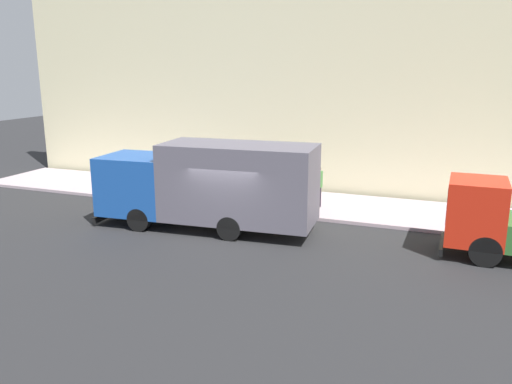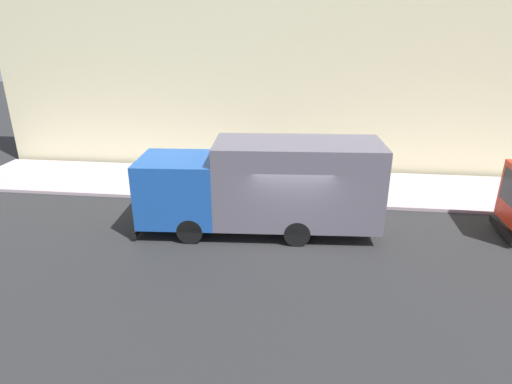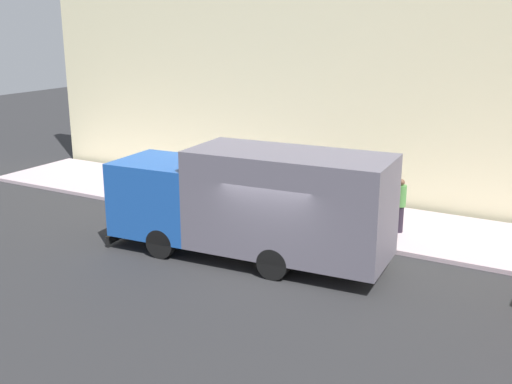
# 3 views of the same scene
# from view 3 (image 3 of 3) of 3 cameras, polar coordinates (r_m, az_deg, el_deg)

# --- Properties ---
(ground) EXTENTS (80.00, 80.00, 0.00)m
(ground) POSITION_cam_3_polar(r_m,az_deg,el_deg) (16.90, 1.57, -7.51)
(ground) COLOR #272729
(sidewalk) EXTENTS (4.28, 30.00, 0.13)m
(sidewalk) POSITION_cam_3_polar(r_m,az_deg,el_deg) (21.27, 8.06, -2.50)
(sidewalk) COLOR #B39FA7
(sidewalk) RESTS_ON ground
(building_facade) EXTENTS (0.50, 30.00, 11.50)m
(building_facade) POSITION_cam_3_polar(r_m,az_deg,el_deg) (22.72, 11.13, 13.14)
(building_facade) COLOR beige
(building_facade) RESTS_ON ground
(large_utility_truck) EXTENTS (2.89, 8.35, 3.22)m
(large_utility_truck) POSITION_cam_3_polar(r_m,az_deg,el_deg) (17.30, -0.38, -0.88)
(large_utility_truck) COLOR #1C4FA7
(large_utility_truck) RESTS_ON ground
(pedestrian_walking) EXTENTS (0.43, 0.43, 1.73)m
(pedestrian_walking) POSITION_cam_3_polar(r_m,az_deg,el_deg) (22.19, 4.71, 1.01)
(pedestrian_walking) COLOR black
(pedestrian_walking) RESTS_ON sidewalk
(pedestrian_standing) EXTENTS (0.53, 0.53, 1.74)m
(pedestrian_standing) POSITION_cam_3_polar(r_m,az_deg,el_deg) (21.42, 9.07, 0.32)
(pedestrian_standing) COLOR black
(pedestrian_standing) RESTS_ON sidewalk
(pedestrian_third) EXTENTS (0.40, 0.40, 1.73)m
(pedestrian_third) POSITION_cam_3_polar(r_m,az_deg,el_deg) (19.89, 13.15, -1.10)
(pedestrian_third) COLOR #241D29
(pedestrian_third) RESTS_ON sidewalk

